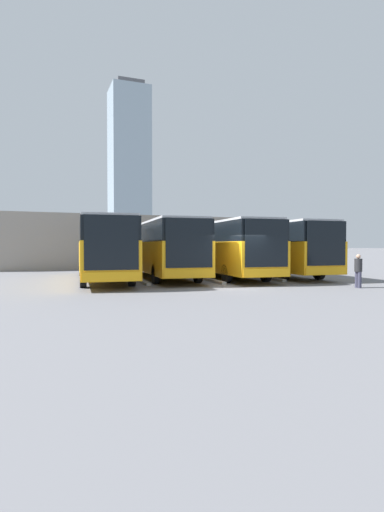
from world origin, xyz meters
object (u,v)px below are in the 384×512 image
bus_0 (271,247)px  bus_1 (222,247)px  bus_3 (103,247)px  pedestrian (358,270)px  bus_2 (162,247)px

bus_0 → bus_1: same height
bus_3 → pedestrian: 13.59m
bus_0 → bus_2: (7.41, -0.59, 0.00)m
pedestrian → bus_2: bearing=-136.6°
bus_3 → bus_0: bearing=-175.2°
bus_1 → pedestrian: (-3.21, 8.21, -1.04)m
bus_0 → pedestrian: bus_0 is taller
pedestrian → bus_1: bearing=-152.8°
bus_2 → pedestrian: (-6.91, 8.98, -1.04)m
bus_1 → pedestrian: bus_1 is taller
bus_0 → bus_3: bearing=4.8°
bus_0 → bus_2: size_ratio=1.00×
bus_1 → bus_2: (3.70, -0.77, 0.00)m
bus_0 → pedestrian: size_ratio=8.01×
bus_2 → pedestrian: 11.38m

